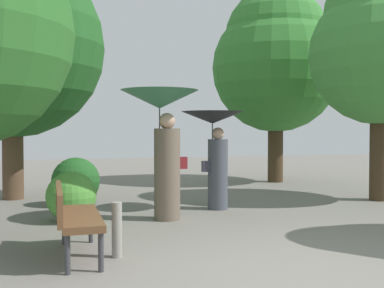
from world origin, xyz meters
name	(u,v)px	position (x,y,z in m)	size (l,w,h in m)	color
ground_plane	(293,275)	(0.00, 0.00, 0.00)	(40.00, 40.00, 0.00)	slate
person_left	(163,127)	(-0.65, 3.26, 1.54)	(1.28, 1.28, 2.14)	#6B5B4C
person_right	(214,139)	(0.50, 4.00, 1.32)	(1.16, 1.16, 1.83)	#474C56
park_bench	(73,214)	(-2.14, 1.33, 0.51)	(0.51, 1.51, 0.83)	#38383D
tree_near_left	(11,32)	(-3.24, 6.40, 3.55)	(3.92, 3.92, 5.71)	brown
tree_mid_right	(276,59)	(3.65, 7.88, 3.50)	(3.60, 3.60, 5.52)	#42301E
tree_far_back	(381,42)	(4.22, 4.11, 3.33)	(2.96, 2.96, 5.08)	#42301E
bush_path_left	(71,196)	(-2.11, 3.56, 0.41)	(0.81, 0.81, 0.81)	#4C9338
bush_path_right	(76,181)	(-1.97, 5.22, 0.47)	(0.94, 0.94, 0.94)	#235B23
path_marker_post	(117,230)	(-1.65, 1.19, 0.32)	(0.12, 0.12, 0.65)	gray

